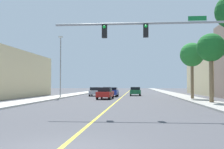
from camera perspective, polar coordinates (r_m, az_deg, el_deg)
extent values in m
plane|color=#47474C|center=(49.58, 2.54, -4.25)|extent=(192.00, 192.00, 0.00)
cube|color=beige|center=(50.81, -7.86, -4.09)|extent=(2.93, 168.00, 0.15)
cube|color=#9E9B93|center=(50.02, 13.11, -4.09)|extent=(2.93, 168.00, 0.15)
cube|color=yellow|center=(49.58, 2.54, -4.24)|extent=(0.16, 144.00, 0.01)
cylinder|color=gray|center=(17.51, 6.36, 10.42)|extent=(11.03, 0.14, 0.14)
cube|color=black|center=(17.43, 6.98, 8.97)|extent=(0.32, 0.24, 0.84)
sphere|color=green|center=(17.34, 6.99, 9.87)|extent=(0.20, 0.20, 0.20)
cube|color=black|center=(17.53, -1.56, 8.89)|extent=(0.32, 0.24, 0.84)
sphere|color=green|center=(17.44, -1.61, 9.79)|extent=(0.20, 0.20, 0.20)
cube|color=#147233|center=(17.95, 17.18, 11.01)|extent=(1.10, 0.04, 0.28)
cylinder|color=gray|center=(38.52, -10.57, 1.46)|extent=(0.16, 0.16, 8.14)
cube|color=beige|center=(39.01, -10.53, 7.65)|extent=(0.56, 0.28, 0.20)
cone|color=#195B23|center=(21.92, 21.64, 11.39)|extent=(0.59, 1.28, 1.21)
cylinder|color=brown|center=(28.40, 19.78, -0.04)|extent=(0.40, 0.40, 5.31)
sphere|color=#1E6B28|center=(28.61, 19.71, 5.27)|extent=(2.74, 2.74, 2.74)
cone|color=#1E6B28|center=(28.94, 21.20, 4.81)|extent=(0.65, 1.48, 1.48)
cone|color=#1E6B28|center=(29.37, 19.30, 4.69)|extent=(1.42, 0.45, 1.36)
cone|color=#1E6B28|center=(28.40, 18.11, 4.90)|extent=(0.45, 1.40, 1.06)
cone|color=#1E6B28|center=(27.80, 20.12, 5.08)|extent=(1.24, 0.46, 1.42)
cylinder|color=brown|center=(35.26, 16.20, -0.40)|extent=(0.37, 0.37, 5.39)
sphere|color=#287F33|center=(35.44, 16.15, 3.96)|extent=(2.92, 2.92, 2.92)
cone|color=#287F33|center=(35.56, 17.56, 3.63)|extent=(0.48, 1.34, 1.56)
cone|color=#287F33|center=(36.26, 16.55, 3.51)|extent=(1.51, 1.08, 1.35)
cone|color=#287F33|center=(36.17, 15.43, 3.52)|extent=(1.64, 1.01, 1.23)
cone|color=#287F33|center=(35.24, 14.76, 3.66)|extent=(0.47, 1.42, 1.08)
cone|color=#287F33|center=(34.59, 15.71, 3.77)|extent=(1.47, 1.06, 1.58)
cone|color=#287F33|center=(34.77, 17.12, 3.76)|extent=(1.25, 0.94, 1.53)
cube|color=red|center=(35.50, -1.38, -4.06)|extent=(1.90, 4.45, 0.64)
cube|color=black|center=(35.21, -1.45, -3.11)|extent=(1.59, 2.14, 0.55)
cylinder|color=black|center=(37.25, -2.13, -4.46)|extent=(0.25, 0.65, 0.64)
cylinder|color=black|center=(37.03, 0.17, -4.47)|extent=(0.25, 0.65, 0.64)
cylinder|color=black|center=(34.03, -3.07, -4.67)|extent=(0.25, 0.65, 0.64)
cylinder|color=black|center=(33.78, -0.56, -4.70)|extent=(0.25, 0.65, 0.64)
cube|color=#1E389E|center=(42.68, -0.06, -3.69)|extent=(1.87, 4.34, 0.70)
cube|color=black|center=(42.63, -0.06, -2.94)|extent=(1.64, 2.15, 0.42)
cylinder|color=black|center=(44.38, -0.91, -4.08)|extent=(0.22, 0.64, 0.64)
cylinder|color=black|center=(44.23, 1.21, -4.09)|extent=(0.22, 0.64, 0.64)
cylinder|color=black|center=(41.18, -1.41, -4.23)|extent=(0.22, 0.64, 0.64)
cylinder|color=black|center=(41.02, 0.87, -4.24)|extent=(0.22, 0.64, 0.64)
cube|color=#BCBCC1|center=(45.36, -3.42, -3.64)|extent=(1.96, 4.26, 0.62)
cube|color=black|center=(45.09, -3.45, -2.95)|extent=(1.65, 2.05, 0.49)
cylinder|color=black|center=(46.98, -4.19, -3.97)|extent=(0.25, 0.65, 0.64)
cylinder|color=black|center=(46.83, -2.28, -3.98)|extent=(0.25, 0.65, 0.64)
cylinder|color=black|center=(43.93, -4.65, -4.10)|extent=(0.25, 0.65, 0.64)
cylinder|color=black|center=(43.76, -2.60, -4.11)|extent=(0.25, 0.65, 0.64)
cube|color=#196638|center=(46.99, 4.81, -3.56)|extent=(1.82, 4.10, 0.66)
cube|color=black|center=(46.72, 4.81, -2.88)|extent=(1.58, 2.03, 0.47)
cylinder|color=black|center=(48.48, 3.87, -3.91)|extent=(0.23, 0.64, 0.64)
cylinder|color=black|center=(48.50, 5.72, -3.91)|extent=(0.23, 0.64, 0.64)
cylinder|color=black|center=(45.51, 3.84, -4.03)|extent=(0.23, 0.64, 0.64)
cylinder|color=black|center=(45.52, 5.82, -4.02)|extent=(0.23, 0.64, 0.64)
cube|color=white|center=(58.69, -0.92, -3.30)|extent=(2.03, 4.10, 0.63)
cube|color=black|center=(58.36, -0.95, -2.80)|extent=(1.75, 1.83, 0.41)
cylinder|color=black|center=(60.24, -1.64, -3.57)|extent=(0.23, 0.64, 0.64)
cylinder|color=black|center=(60.10, 0.02, -3.57)|extent=(0.23, 0.64, 0.64)
cylinder|color=black|center=(57.30, -1.91, -3.64)|extent=(0.23, 0.64, 0.64)
cylinder|color=black|center=(57.15, -0.17, -3.65)|extent=(0.23, 0.64, 0.64)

